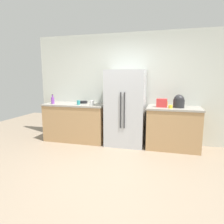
% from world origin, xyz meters
% --- Properties ---
extents(ground_plane, '(9.64, 9.64, 0.00)m').
position_xyz_m(ground_plane, '(0.00, 0.00, 0.00)').
color(ground_plane, gray).
extents(kitchen_back_panel, '(4.67, 0.10, 2.63)m').
position_xyz_m(kitchen_back_panel, '(0.00, 1.96, 1.31)').
color(kitchen_back_panel, silver).
rests_on(kitchen_back_panel, ground_plane).
extents(counter_left, '(1.54, 0.68, 0.93)m').
position_xyz_m(counter_left, '(-1.21, 1.57, 0.47)').
color(counter_left, tan).
rests_on(counter_left, ground_plane).
extents(counter_right, '(1.16, 0.68, 0.93)m').
position_xyz_m(counter_right, '(1.13, 1.57, 0.47)').
color(counter_right, tan).
rests_on(counter_right, ground_plane).
extents(refrigerator, '(0.88, 0.67, 1.74)m').
position_xyz_m(refrigerator, '(0.05, 1.57, 0.87)').
color(refrigerator, '#B7BABF').
rests_on(refrigerator, ground_plane).
extents(toaster, '(0.23, 0.15, 0.19)m').
position_xyz_m(toaster, '(0.86, 1.55, 1.02)').
color(toaster, red).
rests_on(toaster, counter_right).
extents(rice_cooker, '(0.24, 0.24, 0.28)m').
position_xyz_m(rice_cooker, '(1.22, 1.57, 1.06)').
color(rice_cooker, '#262628').
rests_on(rice_cooker, counter_right).
extents(bottle_a, '(0.08, 0.08, 0.24)m').
position_xyz_m(bottle_a, '(-1.76, 1.43, 1.02)').
color(bottle_a, purple).
rests_on(bottle_a, counter_left).
extents(cup_a, '(0.08, 0.08, 0.11)m').
position_xyz_m(cup_a, '(0.96, 1.70, 0.98)').
color(cup_a, orange).
rests_on(cup_a, counter_right).
extents(cup_b, '(0.08, 0.08, 0.07)m').
position_xyz_m(cup_b, '(1.05, 1.42, 0.97)').
color(cup_b, yellow).
rests_on(cup_b, counter_right).
extents(cup_c, '(0.10, 0.10, 0.11)m').
position_xyz_m(cup_c, '(-0.73, 1.44, 0.98)').
color(cup_c, white).
rests_on(cup_c, counter_left).
extents(cup_d, '(0.08, 0.08, 0.11)m').
position_xyz_m(cup_d, '(-1.07, 1.44, 0.98)').
color(cup_d, teal).
rests_on(cup_d, counter_left).
extents(bowl_a, '(0.18, 0.18, 0.06)m').
position_xyz_m(bowl_a, '(-1.06, 1.73, 0.96)').
color(bowl_a, black).
rests_on(bowl_a, counter_left).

